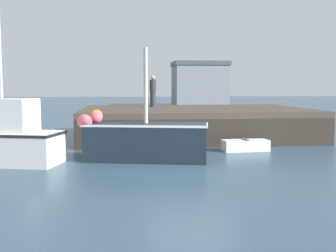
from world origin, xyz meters
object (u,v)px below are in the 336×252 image
rowboat (245,145)px  dockworker (153,91)px  fishing_boat_near_left (6,140)px  fishing_boat_near_right (144,140)px

rowboat → dockworker: size_ratio=1.11×
fishing_boat_near_left → rowboat: bearing=11.1°
fishing_boat_near_right → rowboat: size_ratio=2.44×
fishing_boat_near_right → dockworker: (0.88, 7.58, 1.49)m
fishing_boat_near_left → rowboat: (8.35, 1.64, -0.54)m
dockworker → rowboat: bearing=-62.6°
dockworker → fishing_boat_near_right: bearing=-96.6°
fishing_boat_near_right → dockworker: fishing_boat_near_right is taller
fishing_boat_near_right → rowboat: 4.32m
fishing_boat_near_right → dockworker: bearing=83.4°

